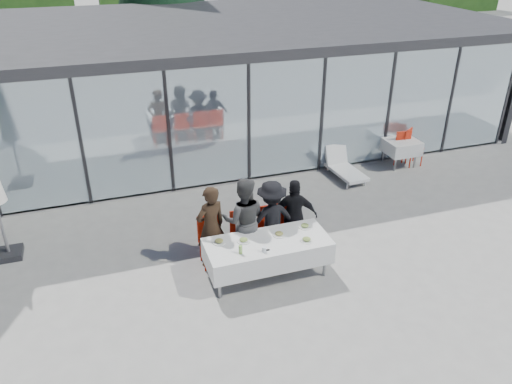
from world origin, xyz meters
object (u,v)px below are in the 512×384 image
plate_d (305,226)px  juice_bottle (241,250)px  diner_c (271,219)px  plate_a (219,241)px  diner_a (211,227)px  plate_b (244,240)px  spare_table_right (400,146)px  diner_chair_b (243,232)px  spare_chair_a (411,145)px  spare_chair_b (400,145)px  diner_chair_a (210,238)px  diner_chair_c (270,227)px  plate_c (279,234)px  diner_d (294,216)px  diner_chair_d (292,223)px  diner_b (244,220)px  folded_eyeglasses (266,250)px  plate_extra (307,240)px  dining_table (268,251)px  lounger (343,166)px

plate_d → juice_bottle: (-1.40, -0.44, 0.05)m
diner_c → plate_a: diner_c is taller
diner_a → juice_bottle: diner_a is taller
plate_b → juice_bottle: juice_bottle is taller
spare_table_right → diner_chair_b: bearing=-152.5°
spare_chair_a → spare_chair_b: size_ratio=1.00×
diner_a → plate_b: diner_a is taller
plate_a → spare_chair_a: (6.21, 3.27, -0.24)m
diner_chair_a → juice_bottle: diner_chair_a is taller
diner_chair_c → plate_b: (-0.73, -0.63, 0.24)m
diner_c → plate_c: (-0.05, -0.54, -0.01)m
diner_a → plate_a: bearing=76.5°
diner_d → plate_d: bearing=113.3°
diner_chair_d → spare_chair_b: size_ratio=1.00×
diner_d → diner_chair_a: bearing=15.9°
diner_chair_c → plate_c: bearing=-94.5°
diner_chair_d → diner_b: bearing=-175.1°
diner_c → folded_eyeglasses: 1.04m
diner_chair_c → plate_d: (0.51, -0.52, 0.24)m
diner_chair_c → plate_extra: diner_chair_c is taller
diner_c → plate_extra: bearing=112.6°
diner_a → diner_chair_c: 1.24m
spare_chair_b → diner_chair_d: bearing=-146.4°
dining_table → plate_b: plate_b is taller
folded_eyeglasses → spare_chair_b: spare_chair_b is taller
dining_table → diner_chair_b: (-0.24, 0.75, -0.00)m
diner_chair_a → lounger: size_ratio=0.71×
diner_c → diner_chair_a: bearing=-3.8°
juice_bottle → spare_table_right: 6.76m
folded_eyeglasses → diner_chair_a: bearing=126.3°
dining_table → plate_c: 0.37m
diner_d → lounger: (2.52, 2.74, -0.51)m
diner_c → folded_eyeglasses: size_ratio=11.24×
plate_b → spare_chair_a: 6.70m
juice_bottle → folded_eyeglasses: size_ratio=1.12×
diner_chair_a → diner_chair_c: same height
diner_chair_b → diner_chair_d: (1.04, 0.00, 0.00)m
diner_a → juice_bottle: 0.93m
spare_chair_b → dining_table: bearing=-144.7°
spare_table_right → juice_bottle: bearing=-146.5°
diner_chair_b → plate_d: (1.07, -0.52, 0.24)m
diner_chair_d → lounger: size_ratio=0.71×
diner_a → plate_a: (0.04, -0.43, -0.06)m
spare_chair_b → lounger: spare_chair_b is taller
diner_chair_b → plate_b: (-0.17, -0.63, 0.24)m
diner_chair_c → spare_chair_a: bearing=28.6°
diner_chair_a → plate_a: size_ratio=4.15×
diner_chair_a → plate_b: 0.82m
spare_table_right → diner_c: bearing=-149.0°
juice_bottle → diner_d: bearing=32.7°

